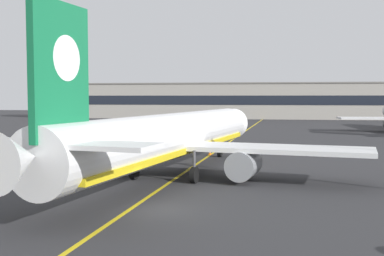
{
  "coord_description": "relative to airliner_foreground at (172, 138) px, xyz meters",
  "views": [
    {
      "loc": [
        6.48,
        -27.52,
        6.75
      ],
      "look_at": [
        0.76,
        8.36,
        4.39
      ],
      "focal_mm": 44.73,
      "sensor_mm": 36.0,
      "label": 1
    }
  ],
  "objects": [
    {
      "name": "terminal_building",
      "position": [
        1.74,
        111.87,
        2.2
      ],
      "size": [
        138.78,
        12.4,
        11.13
      ],
      "color": "#9E998E",
      "rests_on": "ground"
    },
    {
      "name": "ground_plane",
      "position": [
        1.43,
        -11.4,
        -3.37
      ],
      "size": [
        400.0,
        400.0,
        0.0
      ],
      "primitive_type": "plane",
      "color": "#2D2D30"
    },
    {
      "name": "safety_cone_by_nose_gear",
      "position": [
        1.22,
        16.29,
        -3.11
      ],
      "size": [
        0.44,
        0.44,
        0.55
      ],
      "color": "orange",
      "rests_on": "ground"
    },
    {
      "name": "airliner_foreground",
      "position": [
        0.0,
        0.0,
        0.0
      ],
      "size": [
        32.35,
        41.32,
        11.65
      ],
      "color": "white",
      "rests_on": "ground"
    },
    {
      "name": "taxiway_centreline",
      "position": [
        1.43,
        18.6,
        -3.37
      ],
      "size": [
        10.27,
        179.74,
        0.01
      ],
      "primitive_type": "cube",
      "rotation": [
        0.0,
        0.0,
        -0.06
      ],
      "color": "yellow",
      "rests_on": "ground"
    }
  ]
}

